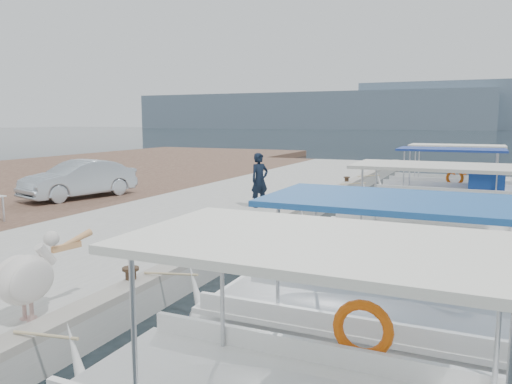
# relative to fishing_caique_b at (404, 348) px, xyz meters

# --- Properties ---
(ground) EXTENTS (400.00, 400.00, 0.00)m
(ground) POSITION_rel_fishing_caique_b_xyz_m (-4.09, 3.19, -0.12)
(ground) COLOR black
(ground) RESTS_ON ground
(concrete_quay) EXTENTS (6.00, 40.00, 0.50)m
(concrete_quay) POSITION_rel_fishing_caique_b_xyz_m (-7.09, 8.19, 0.13)
(concrete_quay) COLOR #A5A59F
(concrete_quay) RESTS_ON ground
(quay_curb) EXTENTS (0.44, 40.00, 0.12)m
(quay_curb) POSITION_rel_fishing_caique_b_xyz_m (-4.31, 8.19, 0.44)
(quay_curb) COLOR gray
(quay_curb) RESTS_ON concrete_quay
(cobblestone_strip) EXTENTS (4.00, 40.00, 0.50)m
(cobblestone_strip) POSITION_rel_fishing_caique_b_xyz_m (-12.09, 8.19, 0.13)
(cobblestone_strip) COLOR #51362A
(cobblestone_strip) RESTS_ON ground
(fishing_caique_b) EXTENTS (7.00, 2.25, 2.83)m
(fishing_caique_b) POSITION_rel_fishing_caique_b_xyz_m (0.00, 0.00, 0.00)
(fishing_caique_b) COLOR white
(fishing_caique_b) RESTS_ON ground
(fishing_caique_c) EXTENTS (6.63, 2.38, 2.83)m
(fishing_caique_c) POSITION_rel_fishing_caique_b_xyz_m (-0.18, 5.71, -0.00)
(fishing_caique_c) COLOR white
(fishing_caique_c) RESTS_ON ground
(fishing_caique_d) EXTENTS (6.39, 2.34, 2.83)m
(fishing_caique_d) POSITION_rel_fishing_caique_b_xyz_m (-0.20, 13.40, 0.07)
(fishing_caique_d) COLOR white
(fishing_caique_d) RESTS_ON ground
(fishing_caique_e) EXTENTS (6.52, 2.05, 2.83)m
(fishing_caique_e) POSITION_rel_fishing_caique_b_xyz_m (-0.24, 16.61, 0.00)
(fishing_caique_e) COLOR white
(fishing_caique_e) RESTS_ON ground
(mooring_bollards) EXTENTS (0.28, 20.28, 0.33)m
(mooring_bollards) POSITION_rel_fishing_caique_b_xyz_m (-4.44, 4.69, 0.57)
(mooring_bollards) COLOR black
(mooring_bollards) RESTS_ON concrete_quay
(pelican) EXTENTS (0.68, 1.56, 1.21)m
(pelican) POSITION_rel_fishing_caique_b_xyz_m (-4.81, -2.06, 1.00)
(pelican) COLOR tan
(pelican) RESTS_ON concrete_quay
(fisherman) EXTENTS (0.69, 0.76, 1.75)m
(fisherman) POSITION_rel_fishing_caique_b_xyz_m (-5.58, 7.71, 1.25)
(fisherman) COLOR black
(fisherman) RESTS_ON concrete_quay
(parked_car) EXTENTS (2.45, 4.32, 1.35)m
(parked_car) POSITION_rel_fishing_caique_b_xyz_m (-12.34, 6.87, 1.05)
(parked_car) COLOR #A9B5C1
(parked_car) RESTS_ON cobblestone_strip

